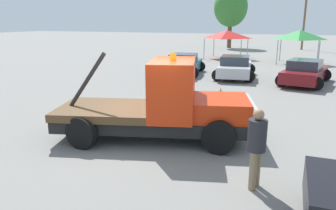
{
  "coord_description": "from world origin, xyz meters",
  "views": [
    {
      "loc": [
        4.0,
        -8.26,
        3.36
      ],
      "look_at": [
        0.5,
        0.0,
        1.05
      ],
      "focal_mm": 35.0,
      "sensor_mm": 36.0,
      "label": 1
    }
  ],
  "objects_px": {
    "tree_left": "(231,7)",
    "utility_pole": "(306,5)",
    "parked_car_maroon": "(305,72)",
    "traffic_cone": "(220,94)",
    "person_near_truck": "(257,143)",
    "canopy_tent_green": "(300,35)",
    "tow_truck": "(164,106)",
    "parked_car_teal": "(184,64)",
    "parked_car_silver": "(235,67)",
    "canopy_tent_red": "(227,34)"
  },
  "relations": [
    {
      "from": "utility_pole",
      "to": "canopy_tent_red",
      "type": "bearing_deg",
      "value": -115.25
    },
    {
      "from": "tow_truck",
      "to": "parked_car_maroon",
      "type": "height_order",
      "value": "tow_truck"
    },
    {
      "from": "parked_car_maroon",
      "to": "traffic_cone",
      "type": "bearing_deg",
      "value": 158.16
    },
    {
      "from": "parked_car_teal",
      "to": "parked_car_maroon",
      "type": "distance_m",
      "value": 7.23
    },
    {
      "from": "canopy_tent_green",
      "to": "utility_pole",
      "type": "xyz_separation_m",
      "value": [
        -0.02,
        14.24,
        2.82
      ]
    },
    {
      "from": "canopy_tent_green",
      "to": "traffic_cone",
      "type": "relative_size",
      "value": 5.54
    },
    {
      "from": "parked_car_teal",
      "to": "parked_car_silver",
      "type": "distance_m",
      "value": 3.28
    },
    {
      "from": "parked_car_silver",
      "to": "parked_car_maroon",
      "type": "bearing_deg",
      "value": -106.17
    },
    {
      "from": "parked_car_teal",
      "to": "tree_left",
      "type": "relative_size",
      "value": 0.6
    },
    {
      "from": "tow_truck",
      "to": "canopy_tent_green",
      "type": "distance_m",
      "value": 20.47
    },
    {
      "from": "parked_car_silver",
      "to": "traffic_cone",
      "type": "height_order",
      "value": "parked_car_silver"
    },
    {
      "from": "tow_truck",
      "to": "traffic_cone",
      "type": "distance_m",
      "value": 5.41
    },
    {
      "from": "canopy_tent_red",
      "to": "person_near_truck",
      "type": "bearing_deg",
      "value": -75.46
    },
    {
      "from": "canopy_tent_green",
      "to": "traffic_cone",
      "type": "distance_m",
      "value": 15.22
    },
    {
      "from": "person_near_truck",
      "to": "parked_car_maroon",
      "type": "bearing_deg",
      "value": 98.83
    },
    {
      "from": "canopy_tent_green",
      "to": "traffic_cone",
      "type": "xyz_separation_m",
      "value": [
        -2.62,
        -14.85,
        -2.03
      ]
    },
    {
      "from": "parked_car_silver",
      "to": "canopy_tent_green",
      "type": "relative_size",
      "value": 1.51
    },
    {
      "from": "parked_car_silver",
      "to": "traffic_cone",
      "type": "bearing_deg",
      "value": 177.78
    },
    {
      "from": "person_near_truck",
      "to": "canopy_tent_green",
      "type": "bearing_deg",
      "value": 101.92
    },
    {
      "from": "canopy_tent_red",
      "to": "traffic_cone",
      "type": "xyz_separation_m",
      "value": [
        3.52,
        -16.1,
        -1.93
      ]
    },
    {
      "from": "person_near_truck",
      "to": "canopy_tent_green",
      "type": "xyz_separation_m",
      "value": [
        0.07,
        22.19,
        1.31
      ]
    },
    {
      "from": "tow_truck",
      "to": "tree_left",
      "type": "height_order",
      "value": "tree_left"
    },
    {
      "from": "parked_car_teal",
      "to": "canopy_tent_green",
      "type": "xyz_separation_m",
      "value": [
        6.54,
        8.84,
        1.64
      ]
    },
    {
      "from": "parked_car_teal",
      "to": "person_near_truck",
      "type": "bearing_deg",
      "value": -163.31
    },
    {
      "from": "tow_truck",
      "to": "traffic_cone",
      "type": "relative_size",
      "value": 10.77
    },
    {
      "from": "parked_car_teal",
      "to": "parked_car_maroon",
      "type": "relative_size",
      "value": 0.93
    },
    {
      "from": "person_near_truck",
      "to": "tree_left",
      "type": "bearing_deg",
      "value": 115.6
    },
    {
      "from": "parked_car_teal",
      "to": "traffic_cone",
      "type": "distance_m",
      "value": 7.19
    },
    {
      "from": "canopy_tent_red",
      "to": "canopy_tent_green",
      "type": "distance_m",
      "value": 6.27
    },
    {
      "from": "person_near_truck",
      "to": "parked_car_teal",
      "type": "distance_m",
      "value": 14.85
    },
    {
      "from": "utility_pole",
      "to": "canopy_tent_green",
      "type": "bearing_deg",
      "value": -89.94
    },
    {
      "from": "canopy_tent_green",
      "to": "tree_left",
      "type": "distance_m",
      "value": 16.37
    },
    {
      "from": "tow_truck",
      "to": "person_near_truck",
      "type": "distance_m",
      "value": 3.52
    },
    {
      "from": "person_near_truck",
      "to": "canopy_tent_green",
      "type": "relative_size",
      "value": 0.56
    },
    {
      "from": "canopy_tent_green",
      "to": "tree_left",
      "type": "relative_size",
      "value": 0.41
    },
    {
      "from": "parked_car_teal",
      "to": "canopy_tent_red",
      "type": "bearing_deg",
      "value": -11.45
    },
    {
      "from": "parked_car_teal",
      "to": "canopy_tent_red",
      "type": "relative_size",
      "value": 1.34
    },
    {
      "from": "canopy_tent_green",
      "to": "traffic_cone",
      "type": "bearing_deg",
      "value": -100.02
    },
    {
      "from": "tree_left",
      "to": "utility_pole",
      "type": "relative_size",
      "value": 0.77
    },
    {
      "from": "canopy_tent_red",
      "to": "parked_car_silver",
      "type": "bearing_deg",
      "value": -74.01
    },
    {
      "from": "tow_truck",
      "to": "traffic_cone",
      "type": "bearing_deg",
      "value": 69.26
    },
    {
      "from": "parked_car_teal",
      "to": "canopy_tent_red",
      "type": "distance_m",
      "value": 10.21
    },
    {
      "from": "canopy_tent_green",
      "to": "utility_pole",
      "type": "relative_size",
      "value": 0.31
    },
    {
      "from": "traffic_cone",
      "to": "utility_pole",
      "type": "xyz_separation_m",
      "value": [
        2.61,
        29.09,
        4.85
      ]
    },
    {
      "from": "parked_car_silver",
      "to": "parked_car_maroon",
      "type": "relative_size",
      "value": 0.96
    },
    {
      "from": "tow_truck",
      "to": "traffic_cone",
      "type": "xyz_separation_m",
      "value": [
        0.34,
        5.35,
        -0.71
      ]
    },
    {
      "from": "person_near_truck",
      "to": "parked_car_teal",
      "type": "xyz_separation_m",
      "value": [
        -6.48,
        13.35,
        -0.33
      ]
    },
    {
      "from": "person_near_truck",
      "to": "parked_car_maroon",
      "type": "relative_size",
      "value": 0.35
    },
    {
      "from": "person_near_truck",
      "to": "canopy_tent_red",
      "type": "height_order",
      "value": "canopy_tent_red"
    },
    {
      "from": "parked_car_silver",
      "to": "parked_car_maroon",
      "type": "height_order",
      "value": "same"
    }
  ]
}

